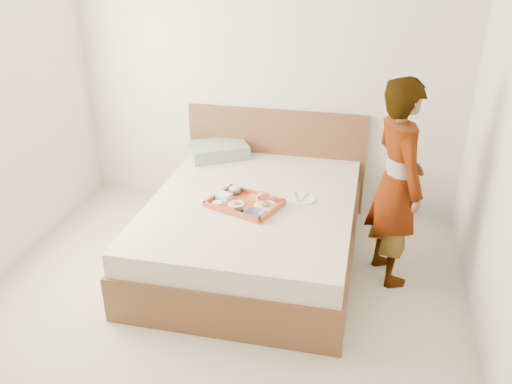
{
  "coord_description": "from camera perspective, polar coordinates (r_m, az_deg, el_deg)",
  "views": [
    {
      "loc": [
        0.94,
        -2.62,
        2.44
      ],
      "look_at": [
        0.15,
        0.9,
        0.65
      ],
      "focal_mm": 37.89,
      "sensor_mm": 36.0,
      "label": 1
    }
  ],
  "objects": [
    {
      "name": "meat_plate",
      "position": [
        4.08,
        -2.11,
        -1.26
      ],
      "size": [
        0.16,
        0.16,
        0.01
      ],
      "primitive_type": "cylinder",
      "rotation": [
        0.0,
        0.0,
        -0.35
      ],
      "color": "white",
      "rests_on": "tray"
    },
    {
      "name": "salad_bowl",
      "position": [
        4.25,
        -2.28,
        0.1
      ],
      "size": [
        0.14,
        0.14,
        0.03
      ],
      "primitive_type": "imported",
      "rotation": [
        0.0,
        0.0,
        -0.35
      ],
      "color": "#191B52",
      "rests_on": "tray"
    },
    {
      "name": "dinner_plate",
      "position": [
        4.2,
        4.72,
        -0.65
      ],
      "size": [
        0.25,
        0.25,
        0.01
      ],
      "primitive_type": "cylinder",
      "rotation": [
        0.0,
        0.0,
        -0.05
      ],
      "color": "white",
      "rests_on": "bed"
    },
    {
      "name": "tray",
      "position": [
        4.08,
        -1.22,
        -1.18
      ],
      "size": [
        0.6,
        0.52,
        0.05
      ],
      "primitive_type": "cube",
      "rotation": [
        0.0,
        0.0,
        -0.35
      ],
      "color": "#B65723",
      "rests_on": "bed"
    },
    {
      "name": "bread_plate",
      "position": [
        4.16,
        -0.13,
        -0.68
      ],
      "size": [
        0.16,
        0.16,
        0.01
      ],
      "primitive_type": "cylinder",
      "rotation": [
        0.0,
        0.0,
        -0.35
      ],
      "color": "orange",
      "rests_on": "tray"
    },
    {
      "name": "sauce_dish",
      "position": [
        3.96,
        -1.8,
        -2.03
      ],
      "size": [
        0.09,
        0.09,
        0.03
      ],
      "primitive_type": "cylinder",
      "rotation": [
        0.0,
        0.0,
        -0.35
      ],
      "color": "black",
      "rests_on": "tray"
    },
    {
      "name": "bed",
      "position": [
        4.31,
        -0.36,
        -3.95
      ],
      "size": [
        1.65,
        2.0,
        0.53
      ],
      "primitive_type": "cube",
      "color": "brown",
      "rests_on": "ground"
    },
    {
      "name": "headboard",
      "position": [
        5.07,
        2.1,
        3.52
      ],
      "size": [
        1.65,
        0.06,
        0.95
      ],
      "primitive_type": "cube",
      "color": "brown",
      "rests_on": "ground"
    },
    {
      "name": "pillow",
      "position": [
        4.96,
        -4.05,
        4.42
      ],
      "size": [
        0.62,
        0.57,
        0.12
      ],
      "primitive_type": "cube",
      "rotation": [
        0.0,
        0.0,
        0.55
      ],
      "color": "#92A897",
      "rests_on": "bed"
    },
    {
      "name": "prawn_plate",
      "position": [
        4.05,
        1.01,
        -1.46
      ],
      "size": [
        0.23,
        0.23,
        0.01
      ],
      "primitive_type": "cylinder",
      "rotation": [
        0.0,
        0.0,
        -0.35
      ],
      "color": "white",
      "rests_on": "tray"
    },
    {
      "name": "wall_back",
      "position": [
        4.85,
        1.11,
        12.78
      ],
      "size": [
        3.5,
        0.01,
        2.6
      ],
      "primitive_type": "cube",
      "color": "silver",
      "rests_on": "ground"
    },
    {
      "name": "cheese_round",
      "position": [
        4.07,
        -4.1,
        -1.25
      ],
      "size": [
        0.09,
        0.09,
        0.03
      ],
      "primitive_type": "cylinder",
      "rotation": [
        0.0,
        0.0,
        -0.35
      ],
      "color": "white",
      "rests_on": "tray"
    },
    {
      "name": "ground",
      "position": [
        3.7,
        -5.53,
        -14.99
      ],
      "size": [
        3.5,
        4.0,
        0.01
      ],
      "primitive_type": "cube",
      "color": "beige",
      "rests_on": "ground"
    },
    {
      "name": "person",
      "position": [
        4.0,
        14.66,
        0.89
      ],
      "size": [
        0.57,
        0.67,
        1.55
      ],
      "primitive_type": "imported",
      "rotation": [
        0.0,
        0.0,
        1.99
      ],
      "color": "beige",
      "rests_on": "ground"
    },
    {
      "name": "plastic_tub",
      "position": [
        4.16,
        -3.4,
        -0.46
      ],
      "size": [
        0.13,
        0.12,
        0.05
      ],
      "primitive_type": "cube",
      "rotation": [
        0.0,
        0.0,
        -0.35
      ],
      "color": "silver",
      "rests_on": "tray"
    },
    {
      "name": "navy_bowl_big",
      "position": [
        3.91,
        -0.19,
        -2.32
      ],
      "size": [
        0.18,
        0.18,
        0.04
      ],
      "primitive_type": "imported",
      "rotation": [
        0.0,
        0.0,
        -0.35
      ],
      "color": "#191B52",
      "rests_on": "tray"
    }
  ]
}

